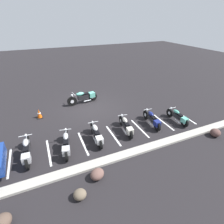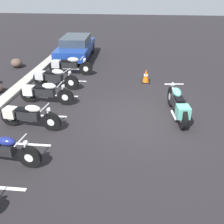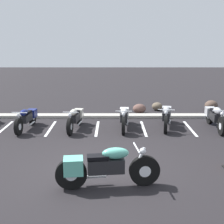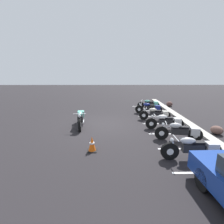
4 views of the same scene
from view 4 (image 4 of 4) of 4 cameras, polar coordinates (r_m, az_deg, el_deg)
The scene contains 19 objects.
ground at distance 10.94m, azimuth -4.34°, elevation -4.09°, with size 60.00×60.00×0.00m, color black.
motorcycle_teal_featured at distance 10.71m, azimuth -10.24°, elevation -1.79°, with size 2.46×0.74×0.97m.
parked_bike_0 at distance 15.67m, azimuth 12.21°, elevation 2.58°, with size 0.55×1.96×0.77m.
parked_bike_1 at distance 13.90m, azimuth 12.28°, elevation 1.30°, with size 0.60×2.08×0.82m.
parked_bike_2 at distance 12.14m, azimuth 14.28°, elevation -0.56°, with size 0.63×2.08×0.82m.
parked_bike_3 at distance 10.41m, azimuth 17.40°, elevation -3.02°, with size 0.60×2.15×0.85m.
parked_bike_4 at distance 8.97m, azimuth 21.57°, elevation -5.94°, with size 0.76×2.18×0.87m.
parked_bike_5 at distance 7.32m, azimuth 25.32°, elevation -10.62°, with size 0.63×2.26×0.89m.
concrete_curb at distance 11.93m, azimuth 23.65°, elevation -3.41°, with size 18.00×0.50×0.12m, color #A8A399.
landscape_rock_1 at distance 10.79m, azimuth 31.01°, elevation -5.08°, with size 0.63×0.54×0.44m, color brown.
landscape_rock_3 at distance 17.14m, azimuth 18.24°, elevation 2.52°, with size 0.57×0.56×0.46m, color brown.
traffic_cone at distance 7.42m, azimuth -6.53°, elevation -10.41°, with size 0.40×0.40×0.64m.
stall_line_0 at distance 16.61m, azimuth 10.26°, elevation 1.84°, with size 0.10×2.10×0.00m, color white.
stall_line_1 at distance 14.87m, azimuth 11.53°, elevation 0.42°, with size 0.10×2.10×0.00m, color white.
stall_line_2 at distance 13.16m, azimuth 13.13°, elevation -1.37°, with size 0.10×2.10×0.00m, color white.
stall_line_3 at distance 11.47m, azimuth 15.20°, elevation -3.69°, with size 0.10×2.10×0.00m, color white.
stall_line_4 at distance 9.83m, azimuth 18.00°, elevation -6.79°, with size 0.10×2.10×0.00m, color white.
stall_line_5 at distance 8.27m, azimuth 21.94°, elevation -11.06°, with size 0.10×2.10×0.00m, color white.
stall_line_6 at distance 6.82m, azimuth 27.86°, elevation -17.13°, with size 0.10×2.10×0.00m, color white.
Camera 4 is at (10.40, 0.74, 3.30)m, focal length 28.00 mm.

